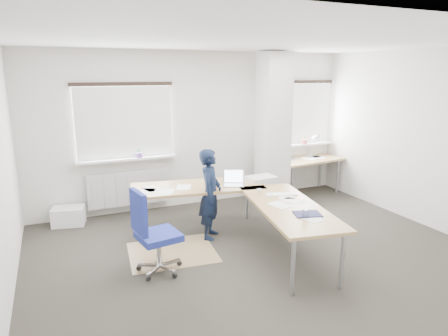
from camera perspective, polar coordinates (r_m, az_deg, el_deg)
name	(u,v)px	position (r m, az deg, el deg)	size (l,w,h in m)	color
ground	(260,256)	(5.57, 5.18, -12.37)	(6.00, 6.00, 0.00)	#27241F
room_shell	(259,123)	(5.54, 4.97, 6.41)	(6.04, 5.04, 2.82)	beige
floor_mat	(172,252)	(5.69, -7.40, -11.84)	(1.17, 0.99, 0.01)	#987C53
white_crate	(68,216)	(7.01, -21.34, -6.41)	(0.49, 0.35, 0.30)	white
desk_main	(243,197)	(5.73, 2.71, -4.13)	(2.40, 2.98, 0.96)	olive
desk_side	(307,161)	(8.23, 11.84, 1.02)	(1.47, 0.86, 1.22)	olive
task_chair	(156,250)	(5.08, -9.69, -11.45)	(0.60, 0.59, 1.09)	navy
person	(210,194)	(5.91, -1.97, -3.72)	(0.49, 0.32, 1.35)	black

